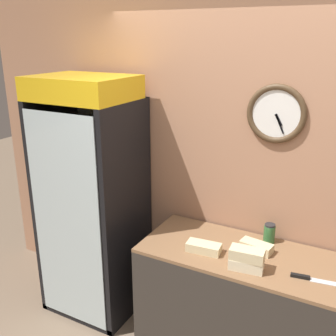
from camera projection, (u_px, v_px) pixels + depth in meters
name	position (u px, v px, depth m)	size (l,w,h in m)	color
wall_back	(260.00, 172.00, 2.93)	(5.20, 0.10, 2.70)	#AD7A5B
prep_counter	(237.00, 304.00, 2.91)	(1.40, 0.65, 0.87)	#332D28
beverage_cooler	(95.00, 187.00, 3.31)	(0.76, 0.66, 2.04)	black
sandwich_stack_bottom	(246.00, 264.00, 2.56)	(0.23, 0.14, 0.07)	beige
sandwich_stack_middle	(247.00, 254.00, 2.53)	(0.23, 0.13, 0.07)	beige
sandwich_flat_left	(204.00, 248.00, 2.77)	(0.25, 0.13, 0.06)	beige
sandwich_flat_right	(256.00, 247.00, 2.78)	(0.24, 0.14, 0.06)	beige
chefs_knife	(309.00, 278.00, 2.46)	(0.32, 0.08, 0.02)	silver
condiment_jar	(269.00, 233.00, 2.88)	(0.08, 0.08, 0.14)	#336B38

